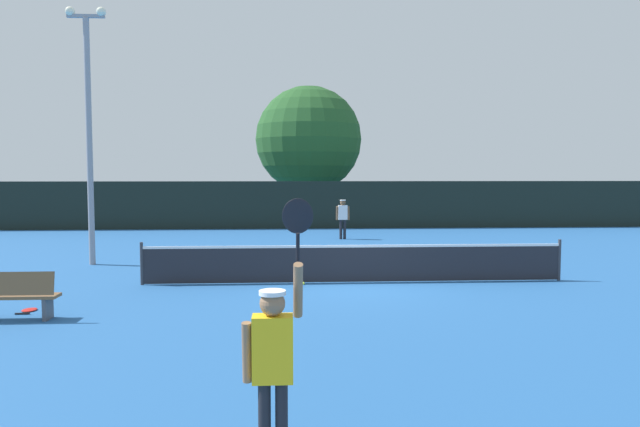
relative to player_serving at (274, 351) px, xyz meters
The scene contains 13 objects.
ground_plane 9.54m from the player_serving, 78.73° to the left, with size 120.00×120.00×0.00m, color #235693.
tennis_net 9.49m from the player_serving, 78.73° to the left, with size 10.76×0.08×1.07m.
perimeter_fence 23.81m from the player_serving, 85.54° to the left, with size 36.87×0.12×2.37m, color black.
player_serving is the anchor object (origin of this frame).
player_receiving 19.15m from the player_serving, 82.56° to the left, with size 0.57×0.24×1.66m.
tennis_ball 9.15m from the player_serving, 86.61° to the left, with size 0.07×0.07×0.07m, color #CCE033.
spare_racket 8.41m from the player_serving, 127.67° to the left, with size 0.28×0.52×0.04m.
courtside_bench 7.81m from the player_serving, 131.31° to the left, with size 1.80×0.44×0.95m.
light_pole 14.29m from the player_serving, 114.59° to the left, with size 1.18×0.28×7.69m.
large_tree 28.87m from the player_serving, 87.17° to the left, with size 6.12×6.12×7.77m.
parked_car_near 29.65m from the player_serving, 103.01° to the left, with size 2.36×4.39×1.69m.
parked_car_mid 32.03m from the player_serving, 83.82° to the left, with size 2.05×4.27×1.69m.
parked_car_far 34.39m from the player_serving, 69.26° to the left, with size 2.06×4.27×1.69m.
Camera 1 is at (-1.73, -14.67, 2.80)m, focal length 32.85 mm.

